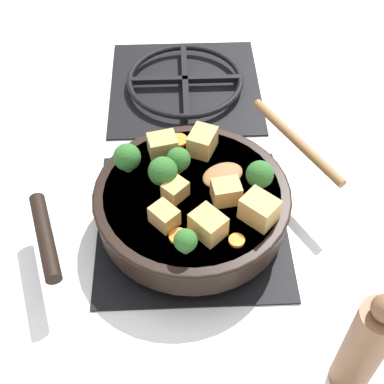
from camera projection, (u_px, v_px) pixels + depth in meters
name	position (u px, v px, depth m)	size (l,w,h in m)	color
ground_plane	(192.00, 224.00, 0.88)	(2.40, 2.40, 0.00)	white
front_burner_grate	(192.00, 220.00, 0.88)	(0.31, 0.31, 0.03)	black
rear_burner_grate	(185.00, 83.00, 1.11)	(0.31, 0.31, 0.03)	black
skillet_pan	(191.00, 202.00, 0.84)	(0.41, 0.31, 0.06)	black
wooden_spoon	(265.00, 155.00, 0.86)	(0.23, 0.21, 0.02)	olive
tofu_cube_center_large	(208.00, 225.00, 0.76)	(0.05, 0.04, 0.04)	tan
tofu_cube_near_handle	(175.00, 190.00, 0.81)	(0.04, 0.03, 0.03)	tan
tofu_cube_east_chunk	(164.00, 216.00, 0.77)	(0.04, 0.03, 0.03)	tan
tofu_cube_west_chunk	(259.00, 210.00, 0.77)	(0.05, 0.04, 0.04)	tan
tofu_cube_back_piece	(163.00, 146.00, 0.86)	(0.04, 0.04, 0.04)	tan
tofu_cube_front_piece	(202.00, 141.00, 0.87)	(0.05, 0.04, 0.04)	tan
tofu_cube_mid_small	(226.00, 192.00, 0.80)	(0.04, 0.03, 0.03)	tan
broccoli_floret_near_spoon	(186.00, 241.00, 0.73)	(0.03, 0.03, 0.04)	#709956
broccoli_floret_center_top	(163.00, 172.00, 0.81)	(0.05, 0.05, 0.05)	#709956
broccoli_floret_east_rim	(260.00, 175.00, 0.81)	(0.04, 0.04, 0.05)	#709956
broccoli_floret_west_rim	(127.00, 157.00, 0.83)	(0.04, 0.04, 0.05)	#709956
broccoli_floret_north_edge	(178.00, 160.00, 0.83)	(0.04, 0.04, 0.05)	#709956
carrot_slice_orange_thin	(179.00, 140.00, 0.89)	(0.03, 0.03, 0.01)	orange
carrot_slice_near_center	(179.00, 236.00, 0.77)	(0.03, 0.03, 0.01)	orange
carrot_slice_edge_slice	(237.00, 240.00, 0.76)	(0.02, 0.02, 0.01)	orange
pepper_mill	(365.00, 346.00, 0.64)	(0.05, 0.05, 0.21)	brown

